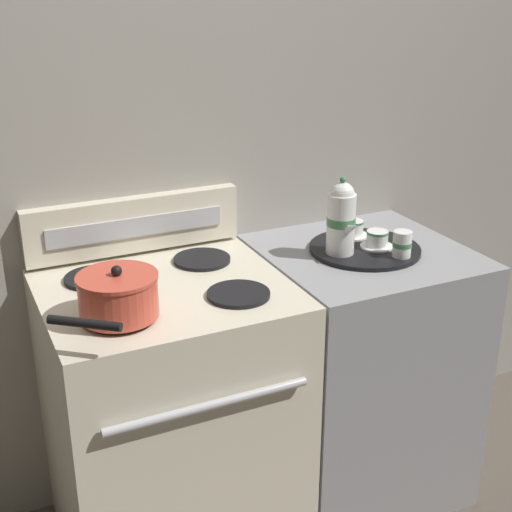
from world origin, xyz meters
name	(u,v)px	position (x,y,z in m)	size (l,w,h in m)	color
ground_plane	(265,504)	(0.00, 0.00, 0.00)	(6.00, 6.00, 0.00)	brown
wall_back	(223,174)	(0.00, 0.33, 1.10)	(6.00, 0.05, 2.20)	#9E998E
stove	(172,419)	(-0.32, 0.00, 0.45)	(0.69, 0.65, 0.90)	beige
control_panel	(134,224)	(-0.32, 0.29, 0.99)	(0.68, 0.05, 0.17)	beige
side_counter	(358,371)	(0.35, 0.00, 0.44)	(0.63, 0.62, 0.89)	#939399
saucepan	(118,296)	(-0.49, -0.14, 0.96)	(0.30, 0.32, 0.14)	#D14C38
serving_tray	(365,249)	(0.35, 0.00, 0.90)	(0.36, 0.36, 0.01)	black
teapot	(341,218)	(0.25, -0.01, 1.02)	(0.09, 0.14, 0.25)	white
teacup_left	(377,239)	(0.38, -0.02, 0.93)	(0.11, 0.11, 0.05)	white
teacup_right	(353,228)	(0.37, 0.10, 0.93)	(0.11, 0.11, 0.05)	white
creamer_jug	(402,244)	(0.40, -0.12, 0.94)	(0.06, 0.06, 0.08)	white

